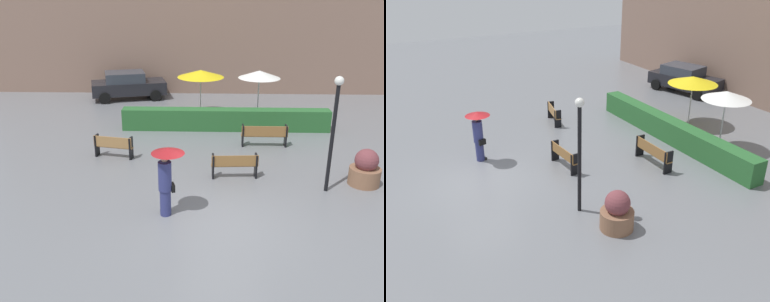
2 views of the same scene
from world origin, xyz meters
The scene contains 11 objects.
ground_plane centered at (0.00, 0.00, 0.00)m, with size 60.00×60.00×0.00m, color slate.
bench_mid_center centered at (0.54, 3.13, 0.51)m, with size 1.61×0.42×0.85m.
bench_back_row centered at (1.94, 6.27, 0.53)m, with size 1.88×0.38×0.89m.
bench_far_left centered at (-4.00, 4.84, 0.51)m, with size 1.55×0.61×0.86m.
pedestrian_with_umbrella centered at (-1.56, 0.50, 1.32)m, with size 0.94×0.94×2.07m.
planter_pot centered at (4.83, 2.73, 0.54)m, with size 1.02×1.02×1.25m.
lamp_post centered at (3.46, 2.22, 2.31)m, with size 0.28×0.28×3.74m.
patio_umbrella_yellow centered at (-0.74, 10.53, 2.17)m, with size 2.29×2.29×2.35m.
patio_umbrella_white centered at (2.03, 9.75, 2.30)m, with size 1.98×1.98×2.48m.
hedge_strip centered at (0.43, 8.40, 0.49)m, with size 9.41×0.70×0.97m, color #28602D.
parked_car centered at (-5.00, 13.96, 0.82)m, with size 4.51×2.79×1.57m.
Camera 2 is at (13.28, -3.14, 7.30)m, focal length 38.72 mm.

